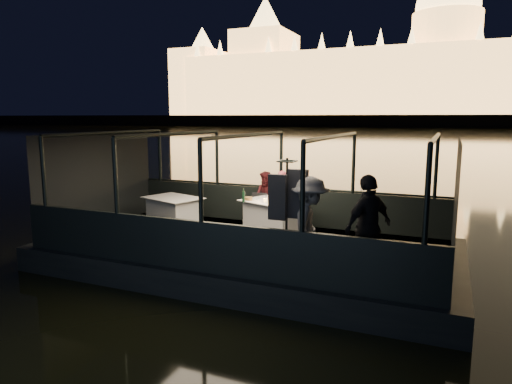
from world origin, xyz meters
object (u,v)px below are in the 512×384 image
at_px(dining_table_aft, 173,210).
at_px(passenger_dark, 368,228).
at_px(chair_port_left, 257,209).
at_px(person_woman_coral, 283,196).
at_px(coat_stand, 287,222).
at_px(wine_bottle, 244,196).
at_px(chair_port_right, 281,211).
at_px(person_man_maroon, 266,195).
at_px(dining_table_central, 275,217).
at_px(passenger_stripe, 310,227).

bearing_deg(dining_table_aft, passenger_dark, -20.72).
xyz_separation_m(chair_port_left, person_woman_coral, (0.58, 0.27, 0.30)).
xyz_separation_m(coat_stand, wine_bottle, (-1.73, 2.02, 0.02)).
bearing_deg(chair_port_right, person_man_maroon, 147.93).
bearing_deg(chair_port_right, dining_table_aft, -168.11).
relative_size(chair_port_right, passenger_dark, 0.49).
distance_m(dining_table_aft, passenger_dark, 5.43).
distance_m(chair_port_left, chair_port_right, 0.64).
bearing_deg(person_man_maroon, person_woman_coral, 17.73).
distance_m(chair_port_right, wine_bottle, 1.15).
distance_m(coat_stand, person_woman_coral, 3.38).
xyz_separation_m(dining_table_central, chair_port_right, (-0.00, 0.45, 0.06)).
bearing_deg(coat_stand, passenger_stripe, -1.29).
height_order(chair_port_left, coat_stand, coat_stand).
height_order(dining_table_aft, chair_port_right, chair_port_right).
xyz_separation_m(passenger_stripe, wine_bottle, (-2.15, 2.03, 0.06)).
xyz_separation_m(chair_port_left, chair_port_right, (0.64, 0.00, 0.00)).
height_order(dining_table_central, coat_stand, coat_stand).
height_order(chair_port_right, coat_stand, coat_stand).
bearing_deg(coat_stand, person_woman_coral, 110.73).
bearing_deg(chair_port_right, wine_bottle, -127.92).
distance_m(passenger_stripe, passenger_dark, 0.96).
bearing_deg(chair_port_left, person_man_maroon, 50.50).
bearing_deg(wine_bottle, dining_table_aft, 175.43).
bearing_deg(passenger_dark, passenger_stripe, -40.86).
distance_m(coat_stand, passenger_dark, 1.36).
relative_size(passenger_stripe, wine_bottle, 5.52).
bearing_deg(person_man_maroon, coat_stand, -44.93).
bearing_deg(person_woman_coral, passenger_stripe, -87.83).
xyz_separation_m(dining_table_central, chair_port_left, (-0.64, 0.45, 0.06)).
bearing_deg(passenger_dark, chair_port_right, -104.15).
xyz_separation_m(person_woman_coral, passenger_stripe, (1.61, -3.17, 0.10)).
relative_size(chair_port_left, passenger_stripe, 0.47).
distance_m(chair_port_left, person_woman_coral, 0.71).
xyz_separation_m(dining_table_aft, chair_port_left, (1.95, 0.71, 0.06)).
xyz_separation_m(chair_port_left, wine_bottle, (0.04, -0.87, 0.47)).
bearing_deg(wine_bottle, chair_port_right, 55.57).
relative_size(chair_port_left, coat_stand, 0.41).
xyz_separation_m(dining_table_central, wine_bottle, (-0.60, -0.42, 0.53)).
height_order(coat_stand, person_man_maroon, coat_stand).
bearing_deg(passenger_stripe, dining_table_central, 19.55).
bearing_deg(dining_table_aft, person_man_maroon, 25.15).
relative_size(chair_port_left, person_woman_coral, 0.59).
bearing_deg(wine_bottle, coat_stand, -49.34).
bearing_deg(dining_table_central, person_woman_coral, 94.89).
height_order(chair_port_right, wine_bottle, wine_bottle).
relative_size(dining_table_central, passenger_dark, 0.83).
relative_size(dining_table_central, passenger_stripe, 0.85).
distance_m(dining_table_central, passenger_dark, 3.32).
height_order(coat_stand, passenger_stripe, coat_stand).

